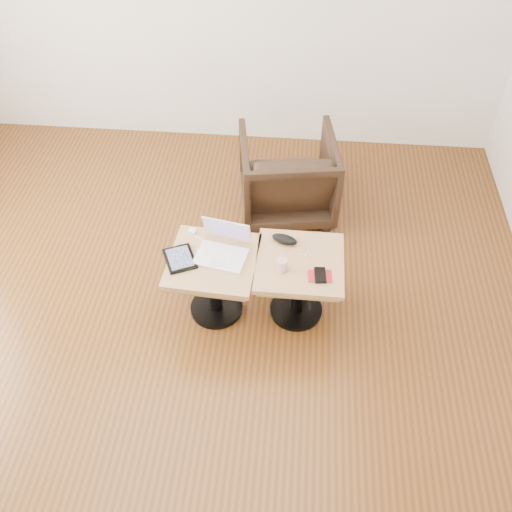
# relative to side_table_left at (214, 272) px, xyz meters

# --- Properties ---
(room_shell) EXTENTS (4.52, 4.52, 2.71)m
(room_shell) POSITION_rel_side_table_left_xyz_m (-0.12, -0.21, 0.99)
(room_shell) COLOR #482812
(room_shell) RESTS_ON ground
(side_table_left) EXTENTS (0.57, 0.57, 0.48)m
(side_table_left) POSITION_rel_side_table_left_xyz_m (0.00, 0.00, 0.00)
(side_table_left) COLOR black
(side_table_left) RESTS_ON ground
(side_table_right) EXTENTS (0.54, 0.54, 0.48)m
(side_table_right) POSITION_rel_side_table_left_xyz_m (0.53, 0.03, 0.00)
(side_table_right) COLOR black
(side_table_right) RESTS_ON ground
(laptop) EXTENTS (0.35, 0.32, 0.21)m
(laptop) POSITION_rel_side_table_left_xyz_m (0.06, 0.06, 0.16)
(laptop) COLOR white
(laptop) RESTS_ON side_table_left
(tablet) EXTENTS (0.25, 0.27, 0.02)m
(tablet) POSITION_rel_side_table_left_xyz_m (-0.20, -0.02, 0.13)
(tablet) COLOR black
(tablet) RESTS_ON side_table_left
(charging_adapter) EXTENTS (0.05, 0.05, 0.03)m
(charging_adapter) POSITION_rel_side_table_left_xyz_m (-0.16, 0.22, 0.13)
(charging_adapter) COLOR white
(charging_adapter) RESTS_ON side_table_left
(glasses_case) EXTENTS (0.18, 0.12, 0.05)m
(glasses_case) POSITION_rel_side_table_left_xyz_m (0.43, 0.18, 0.15)
(glasses_case) COLOR black
(glasses_case) RESTS_ON side_table_right
(striped_cup) EXTENTS (0.07, 0.07, 0.08)m
(striped_cup) POSITION_rel_side_table_left_xyz_m (0.42, -0.05, 0.16)
(striped_cup) COLOR #D56170
(striped_cup) RESTS_ON side_table_right
(earbuds_tangle) EXTENTS (0.08, 0.06, 0.01)m
(earbuds_tangle) POSITION_rel_side_table_left_xyz_m (0.56, 0.09, 0.13)
(earbuds_tangle) COLOR white
(earbuds_tangle) RESTS_ON side_table_right
(phone_on_sleeve) EXTENTS (0.15, 0.13, 0.02)m
(phone_on_sleeve) POSITION_rel_side_table_left_xyz_m (0.65, -0.09, 0.13)
(phone_on_sleeve) COLOR #A81429
(phone_on_sleeve) RESTS_ON side_table_right
(armchair) EXTENTS (0.80, 0.81, 0.65)m
(armchair) POSITION_rel_side_table_left_xyz_m (0.41, 1.07, -0.04)
(armchair) COLOR black
(armchair) RESTS_ON ground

